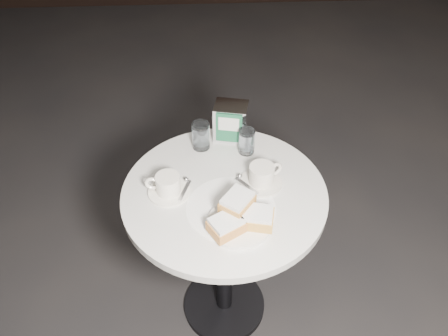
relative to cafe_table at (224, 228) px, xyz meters
The scene contains 9 objects.
ground 0.55m from the cafe_table, ahead, with size 7.00×7.00×0.00m, color black.
cafe_table is the anchor object (origin of this frame).
sugar_spill 0.22m from the cafe_table, 78.25° to the right, with size 0.29×0.29×0.00m, color white.
beignet_plate 0.28m from the cafe_table, 75.98° to the right, with size 0.24×0.24×0.10m.
coffee_cup_left 0.30m from the cafe_table, behind, with size 0.16×0.15×0.07m.
coffee_cup_right 0.27m from the cafe_table, 12.60° to the left, with size 0.19×0.19×0.08m.
water_glass_left 0.35m from the cafe_table, 107.27° to the left, with size 0.07×0.07×0.11m.
water_glass_right 0.33m from the cafe_table, 65.04° to the left, with size 0.06×0.06×0.10m.
napkin_dispenser 0.40m from the cafe_table, 82.16° to the left, with size 0.14×0.12×0.14m.
Camera 1 is at (-0.06, -1.04, 1.80)m, focal length 35.00 mm.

